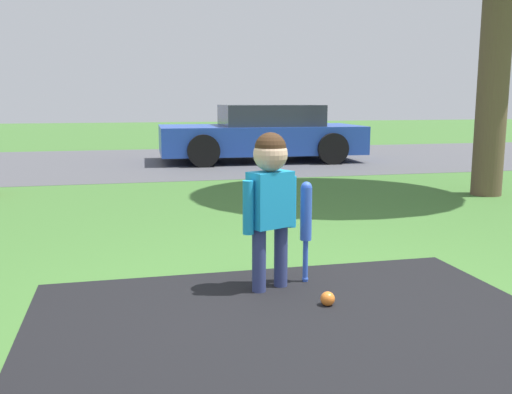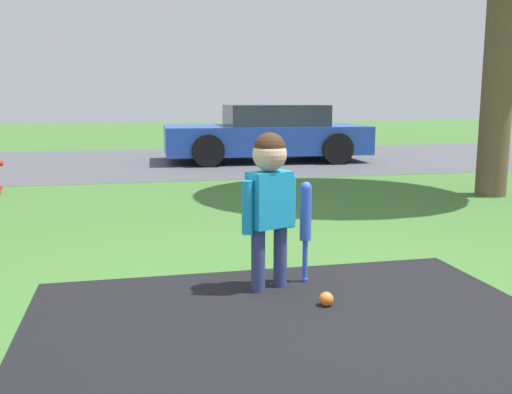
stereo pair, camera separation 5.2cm
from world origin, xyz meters
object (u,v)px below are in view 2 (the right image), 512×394
(child, at_px, (270,189))
(sports_ball, at_px, (326,299))
(baseball_bat, at_px, (306,218))
(parked_car, at_px, (267,134))

(child, relative_size, sports_ball, 11.65)
(child, bearing_deg, baseball_bat, -5.76)
(baseball_bat, relative_size, parked_car, 0.17)
(sports_ball, height_order, parked_car, parked_car)
(baseball_bat, xyz_separation_m, parked_car, (1.64, 7.83, 0.10))
(child, distance_m, baseball_bat, 0.36)
(sports_ball, relative_size, parked_car, 0.02)
(child, relative_size, parked_car, 0.25)
(parked_car, bearing_deg, child, 78.77)
(child, height_order, sports_ball, child)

